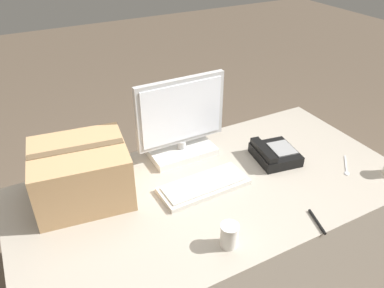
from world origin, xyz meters
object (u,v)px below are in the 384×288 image
(monitor, at_px, (181,126))
(paper_cup_left, at_px, (229,235))
(desk_phone, at_px, (274,154))
(spoon, at_px, (346,168))
(pen_marker, at_px, (317,222))
(cardboard_box, at_px, (81,173))
(keyboard, at_px, (204,185))

(monitor, height_order, paper_cup_left, monitor)
(monitor, xyz_separation_m, desk_phone, (0.40, -0.26, -0.14))
(spoon, height_order, pen_marker, pen_marker)
(cardboard_box, bearing_deg, paper_cup_left, -52.93)
(spoon, relative_size, cardboard_box, 0.31)
(paper_cup_left, bearing_deg, keyboard, 76.07)
(monitor, distance_m, spoon, 0.84)
(monitor, distance_m, keyboard, 0.34)
(desk_phone, distance_m, cardboard_box, 0.94)
(keyboard, xyz_separation_m, pen_marker, (0.30, -0.41, -0.01))
(paper_cup_left, relative_size, cardboard_box, 0.23)
(spoon, distance_m, pen_marker, 0.45)
(cardboard_box, bearing_deg, pen_marker, -37.63)
(keyboard, relative_size, desk_phone, 1.69)
(spoon, bearing_deg, paper_cup_left, -35.67)
(monitor, relative_size, cardboard_box, 1.06)
(pen_marker, bearing_deg, spoon, 135.41)
(monitor, bearing_deg, desk_phone, -33.31)
(pen_marker, bearing_deg, keyboard, -127.00)
(monitor, xyz_separation_m, keyboard, (-0.03, -0.29, -0.16))
(keyboard, distance_m, desk_phone, 0.43)
(monitor, height_order, keyboard, monitor)
(cardboard_box, bearing_deg, desk_phone, -10.04)
(monitor, relative_size, pen_marker, 3.38)
(paper_cup_left, bearing_deg, cardboard_box, 127.07)
(monitor, height_order, desk_phone, monitor)
(keyboard, height_order, desk_phone, desk_phone)
(monitor, relative_size, desk_phone, 1.87)
(desk_phone, distance_m, pen_marker, 0.47)
(cardboard_box, xyz_separation_m, pen_marker, (0.79, -0.61, -0.12))
(spoon, bearing_deg, cardboard_box, -64.63)
(paper_cup_left, bearing_deg, pen_marker, -10.24)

